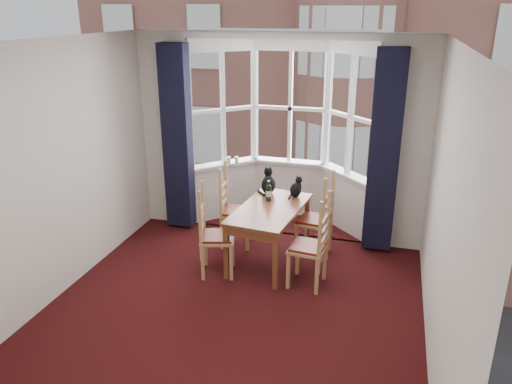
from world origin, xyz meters
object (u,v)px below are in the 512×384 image
at_px(chair_left_near, 210,238).
at_px(candle_short, 237,160).
at_px(cat_right, 296,189).
at_px(wine_bottle, 269,192).
at_px(chair_left_far, 230,212).
at_px(chair_right_near, 315,249).
at_px(cat_left, 268,183).
at_px(chair_right_far, 321,222).
at_px(dining_table, 270,215).
at_px(candle_tall, 229,160).

relative_size(chair_left_near, candle_short, 8.51).
relative_size(cat_right, wine_bottle, 1.03).
bearing_deg(chair_left_far, chair_right_near, -31.60).
distance_m(chair_left_near, cat_right, 1.35).
distance_m(cat_left, cat_right, 0.39).
xyz_separation_m(chair_right_far, candle_short, (-1.44, 0.94, 0.45)).
height_order(chair_right_near, cat_left, cat_left).
height_order(chair_left_near, candle_short, candle_short).
relative_size(dining_table, chair_left_far, 1.55).
height_order(dining_table, candle_short, candle_short).
relative_size(chair_right_near, candle_short, 8.51).
bearing_deg(chair_right_far, chair_left_far, 179.33).
xyz_separation_m(chair_left_far, chair_right_far, (1.24, -0.01, 0.00)).
bearing_deg(candle_tall, chair_right_far, -30.42).
distance_m(chair_right_near, cat_right, 1.09).
bearing_deg(candle_tall, chair_right_near, -46.50).
relative_size(chair_right_far, candle_tall, 8.87).
bearing_deg(cat_right, wine_bottle, -140.89).
xyz_separation_m(wine_bottle, candle_tall, (-0.87, 1.01, 0.07)).
bearing_deg(wine_bottle, candle_tall, 130.94).
height_order(cat_right, wine_bottle, cat_right).
bearing_deg(dining_table, chair_right_far, 27.76).
xyz_separation_m(chair_right_far, cat_left, (-0.75, 0.19, 0.40)).
height_order(dining_table, chair_left_near, chair_left_near).
height_order(cat_left, candle_short, cat_left).
bearing_deg(chair_right_near, candle_tall, 133.50).
height_order(chair_left_far, cat_right, cat_right).
height_order(dining_table, candle_tall, candle_tall).
bearing_deg(chair_right_far, dining_table, -152.24).
bearing_deg(dining_table, chair_left_far, 152.46).
relative_size(cat_left, candle_tall, 3.44).
bearing_deg(chair_right_far, wine_bottle, -171.71).
height_order(chair_right_near, wine_bottle, wine_bottle).
bearing_deg(wine_bottle, chair_left_far, 168.70).
relative_size(chair_left_far, cat_right, 3.23).
distance_m(cat_left, candle_tall, 1.07).
bearing_deg(chair_right_near, cat_left, 129.66).
height_order(wine_bottle, candle_tall, wine_bottle).
xyz_separation_m(chair_left_near, chair_left_far, (-0.02, 0.84, 0.00)).
bearing_deg(cat_left, chair_right_far, -14.41).
relative_size(chair_right_near, wine_bottle, 3.33).
distance_m(chair_left_near, candle_tall, 1.82).
xyz_separation_m(dining_table, cat_left, (-0.15, 0.51, 0.23)).
bearing_deg(candle_short, candle_tall, -165.03).
bearing_deg(dining_table, chair_left_near, -140.72).
relative_size(chair_right_far, cat_right, 3.23).
xyz_separation_m(chair_left_near, chair_right_near, (1.28, 0.04, 0.00)).
bearing_deg(cat_left, chair_right_near, -50.34).
distance_m(dining_table, chair_right_near, 0.82).
distance_m(dining_table, wine_bottle, 0.32).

